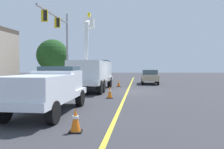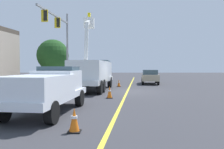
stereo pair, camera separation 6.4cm
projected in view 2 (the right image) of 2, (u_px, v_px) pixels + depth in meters
The scene contains 11 objects.
ground at pixel (127, 92), 18.12m from camera, with size 120.00×120.00×0.00m, color #38383D.
sidewalk_far_side at pixel (35, 90), 19.08m from camera, with size 60.00×3.60×0.12m, color #9E9E99.
lane_centre_stripe at pixel (127, 92), 18.12m from camera, with size 50.00×0.16×0.01m, color yellow.
utility_bucket_truck at pixel (93, 72), 19.37m from camera, with size 8.44×3.44×6.91m.
service_pickup_truck at pixel (47, 88), 9.72m from camera, with size 5.81×2.74×2.06m.
passing_minivan at pixel (150, 76), 26.51m from camera, with size 4.99×2.45×1.69m.
traffic_cone_leading at pixel (74, 120), 6.88m from camera, with size 0.40×0.40×0.76m.
traffic_cone_mid_front at pixel (110, 92), 14.36m from camera, with size 0.40×0.40×0.79m.
traffic_cone_mid_rear at pixel (119, 83), 22.66m from camera, with size 0.40×0.40×0.75m.
traffic_signal_mast at pixel (60, 34), 22.37m from camera, with size 7.46×1.08×7.89m.
street_tree_right at pixel (53, 55), 27.09m from camera, with size 3.86×3.86×5.39m.
Camera 2 is at (-18.06, 1.16, 2.04)m, focal length 35.51 mm.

